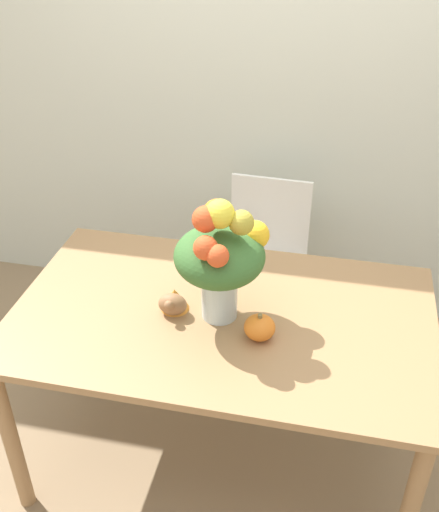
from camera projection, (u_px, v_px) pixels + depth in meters
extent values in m
plane|color=#8E7556|center=(222.00, 451.00, 2.63)|extent=(12.00, 12.00, 0.00)
cube|color=silver|center=(274.00, 66.00, 2.87)|extent=(8.00, 0.06, 2.70)
cube|color=#9E754C|center=(222.00, 316.00, 2.21)|extent=(1.55, 0.93, 0.03)
cylinder|color=#9E754C|center=(11.00, 439.00, 2.22)|extent=(0.06, 0.06, 0.74)
cylinder|color=#9E754C|center=(95.00, 307.00, 2.88)|extent=(0.06, 0.06, 0.74)
cylinder|color=#9E754C|center=(400.00, 350.00, 2.63)|extent=(0.06, 0.06, 0.74)
cylinder|color=silver|center=(220.00, 293.00, 2.15)|extent=(0.13, 0.13, 0.19)
cylinder|color=silver|center=(220.00, 305.00, 2.17)|extent=(0.11, 0.11, 0.09)
cylinder|color=#38662D|center=(227.00, 285.00, 2.12)|extent=(0.00, 0.01, 0.26)
cylinder|color=#38662D|center=(223.00, 280.00, 2.14)|extent=(0.01, 0.00, 0.26)
cylinder|color=#38662D|center=(215.00, 281.00, 2.14)|extent=(0.00, 0.01, 0.26)
cylinder|color=#38662D|center=(213.00, 286.00, 2.11)|extent=(0.01, 0.00, 0.26)
cylinder|color=#38662D|center=(220.00, 288.00, 2.10)|extent=(0.01, 0.01, 0.26)
ellipsoid|color=#38662D|center=(220.00, 256.00, 2.06)|extent=(0.32, 0.32, 0.19)
sphere|color=#D64C23|center=(218.00, 256.00, 1.89)|extent=(0.08, 0.08, 0.08)
sphere|color=#D64C23|center=(205.00, 219.00, 1.93)|extent=(0.09, 0.09, 0.09)
sphere|color=#D64C23|center=(206.00, 248.00, 1.91)|extent=(0.08, 0.08, 0.08)
sphere|color=yellow|center=(255.00, 235.00, 2.07)|extent=(0.10, 0.10, 0.10)
sphere|color=orange|center=(217.00, 214.00, 1.97)|extent=(0.10, 0.10, 0.10)
sphere|color=yellow|center=(219.00, 214.00, 1.93)|extent=(0.10, 0.10, 0.10)
sphere|color=#AD9E33|center=(241.00, 223.00, 1.94)|extent=(0.08, 0.08, 0.08)
ellipsoid|color=orange|center=(260.00, 327.00, 2.07)|extent=(0.11, 0.11, 0.09)
cylinder|color=brown|center=(260.00, 317.00, 2.04)|extent=(0.02, 0.02, 0.02)
ellipsoid|color=#936642|center=(173.00, 304.00, 2.18)|extent=(0.11, 0.08, 0.08)
cone|color=orange|center=(175.00, 299.00, 2.21)|extent=(0.11, 0.11, 0.09)
sphere|color=#936642|center=(169.00, 305.00, 2.13)|extent=(0.03, 0.03, 0.03)
cube|color=white|center=(260.00, 275.00, 2.96)|extent=(0.44, 0.44, 0.02)
cylinder|color=white|center=(219.00, 327.00, 2.99)|extent=(0.04, 0.04, 0.45)
cylinder|color=white|center=(286.00, 339.00, 2.91)|extent=(0.04, 0.04, 0.45)
cylinder|color=white|center=(235.00, 288.00, 3.26)|extent=(0.04, 0.04, 0.45)
cylinder|color=white|center=(296.00, 298.00, 3.19)|extent=(0.04, 0.04, 0.45)
cube|color=white|center=(270.00, 217.00, 3.00)|extent=(0.40, 0.04, 0.43)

